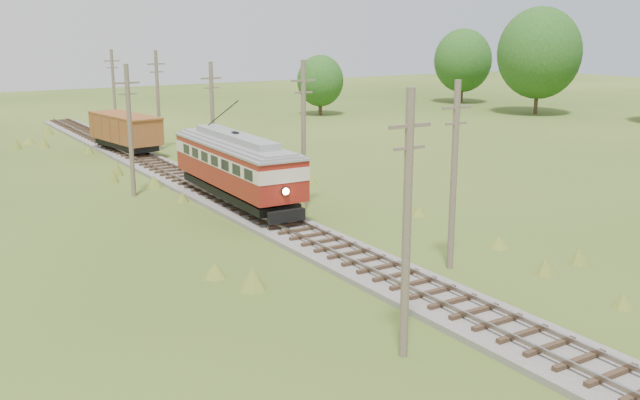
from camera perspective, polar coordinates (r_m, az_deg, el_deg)
railbed_main at (r=44.62m, az=-6.80°, el=-0.24°), size 3.60×96.00×0.57m
streetcar at (r=43.82m, az=-6.73°, el=2.97°), size 3.53×13.37×6.07m
gondola at (r=64.66m, az=-15.31°, el=5.43°), size 4.15×9.22×2.95m
gravel_pile at (r=61.31m, az=-9.80°, el=3.75°), size 3.10×3.28×1.13m
utility_pole_r_2 at (r=32.40m, az=10.66°, el=2.05°), size 1.60×0.30×8.60m
utility_pole_r_3 at (r=42.63m, az=-1.32°, el=5.28°), size 1.60×0.30×9.00m
utility_pole_r_4 at (r=54.09m, az=-8.60°, el=6.57°), size 1.60×0.30×8.40m
utility_pole_r_5 at (r=66.26m, az=-12.84°, el=7.86°), size 1.60×0.30×8.90m
utility_pole_r_6 at (r=78.56m, az=-16.17°, el=8.44°), size 1.60×0.30×8.70m
utility_pole_l_a at (r=23.15m, az=6.97°, el=-1.90°), size 1.60×0.30×9.00m
utility_pole_l_b at (r=47.78m, az=-14.96°, el=5.48°), size 1.60×0.30×8.60m
tree_right_4 at (r=96.15m, az=17.15°, el=11.17°), size 10.50×10.50×13.53m
tree_right_5 at (r=108.77m, az=11.35°, el=10.89°), size 8.40×8.40×10.82m
tree_mid_b at (r=91.38m, az=0.02°, el=9.52°), size 5.88×5.88×7.57m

